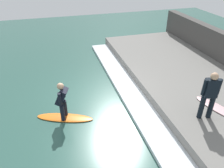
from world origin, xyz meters
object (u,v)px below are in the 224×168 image
Objects in this scene: surfboard_riding at (65,118)px; surfboard_waiting_near at (219,109)px; surfer_riding at (62,99)px; surfer_waiting_near at (210,94)px.

surfboard_riding is 5.34m from surfboard_waiting_near.
surfboard_riding is at bearing 163.08° from surfboard_waiting_near.
surfer_riding is 0.85× the size of surfer_waiting_near.
surfboard_riding is at bearing 158.00° from surfer_waiting_near.
surfer_waiting_near is at bearing -22.00° from surfboard_riding.
surfboard_waiting_near is at bearing 15.18° from surfer_waiting_near.
surfer_waiting_near reaches higher than surfer_riding.
surfboard_waiting_near is at bearing -16.92° from surfer_riding.
surfboard_waiting_near reaches higher than surfboard_riding.
surfboard_riding is 1.12× the size of surfboard_waiting_near.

